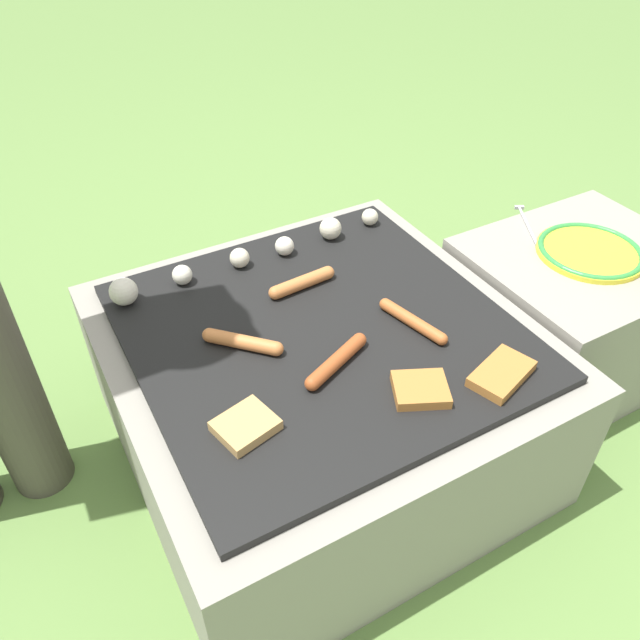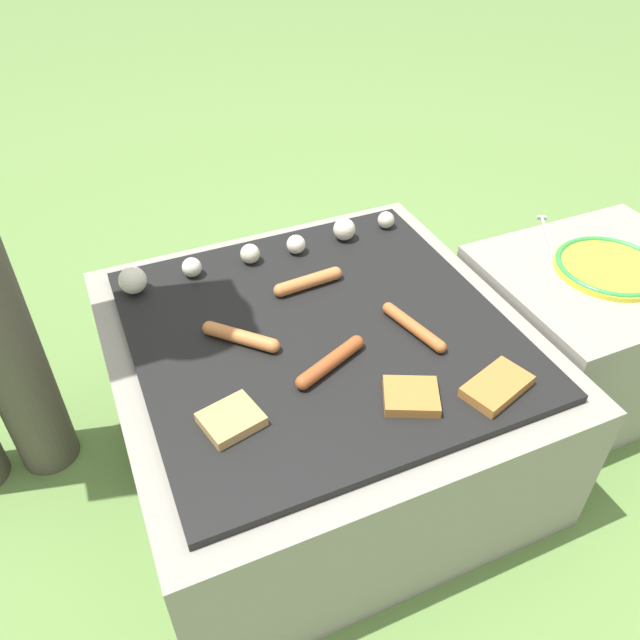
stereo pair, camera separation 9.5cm
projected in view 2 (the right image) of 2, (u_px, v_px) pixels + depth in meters
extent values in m
plane|color=#608442|center=(320.00, 445.00, 1.50)|extent=(14.00, 14.00, 0.00)
cube|color=gray|center=(320.00, 394.00, 1.39)|extent=(0.83, 0.83, 0.35)
cube|color=black|center=(320.00, 331.00, 1.27)|extent=(0.73, 0.73, 0.02)
cube|color=gray|center=(586.00, 331.00, 1.54)|extent=(0.52, 0.44, 0.37)
cylinder|color=#C6753D|center=(308.00, 282.00, 1.36)|extent=(0.14, 0.04, 0.03)
sphere|color=#C6753D|center=(280.00, 290.00, 1.34)|extent=(0.03, 0.03, 0.03)
sphere|color=#C6753D|center=(335.00, 273.00, 1.39)|extent=(0.03, 0.03, 0.03)
cylinder|color=#C6753D|center=(241.00, 337.00, 1.22)|extent=(0.12, 0.12, 0.03)
sphere|color=#C6753D|center=(273.00, 346.00, 1.20)|extent=(0.03, 0.03, 0.03)
sphere|color=#C6753D|center=(209.00, 328.00, 1.24)|extent=(0.03, 0.03, 0.03)
cylinder|color=#B7602D|center=(413.00, 327.00, 1.25)|extent=(0.06, 0.15, 0.02)
sphere|color=#B7602D|center=(440.00, 347.00, 1.20)|extent=(0.02, 0.02, 0.02)
sphere|color=#B7602D|center=(388.00, 308.00, 1.29)|extent=(0.02, 0.02, 0.02)
cylinder|color=#A34C23|center=(331.00, 362.00, 1.17)|extent=(0.15, 0.08, 0.03)
sphere|color=#A34C23|center=(357.00, 342.00, 1.21)|extent=(0.03, 0.03, 0.03)
sphere|color=#A34C23|center=(303.00, 383.00, 1.12)|extent=(0.03, 0.03, 0.03)
cube|color=#B27033|center=(497.00, 386.00, 1.12)|extent=(0.15, 0.11, 0.02)
cube|color=#B27033|center=(411.00, 396.00, 1.10)|extent=(0.12, 0.12, 0.02)
cube|color=tan|center=(231.00, 419.00, 1.06)|extent=(0.11, 0.10, 0.02)
sphere|color=silver|center=(133.00, 280.00, 1.34)|extent=(0.06, 0.06, 0.06)
sphere|color=silver|center=(192.00, 267.00, 1.39)|extent=(0.04, 0.04, 0.04)
sphere|color=beige|center=(250.00, 254.00, 1.43)|extent=(0.05, 0.05, 0.05)
sphere|color=silver|center=(296.00, 244.00, 1.46)|extent=(0.04, 0.04, 0.04)
sphere|color=beige|center=(344.00, 229.00, 1.51)|extent=(0.05, 0.05, 0.05)
sphere|color=beige|center=(386.00, 220.00, 1.55)|extent=(0.04, 0.04, 0.04)
cylinder|color=yellow|center=(609.00, 268.00, 1.42)|extent=(0.25, 0.25, 0.01)
torus|color=#338C3F|center=(610.00, 266.00, 1.41)|extent=(0.24, 0.24, 0.01)
cylinder|color=silver|center=(549.00, 239.00, 1.51)|extent=(0.11, 0.18, 0.01)
cube|color=silver|center=(542.00, 218.00, 1.59)|extent=(0.02, 0.02, 0.01)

